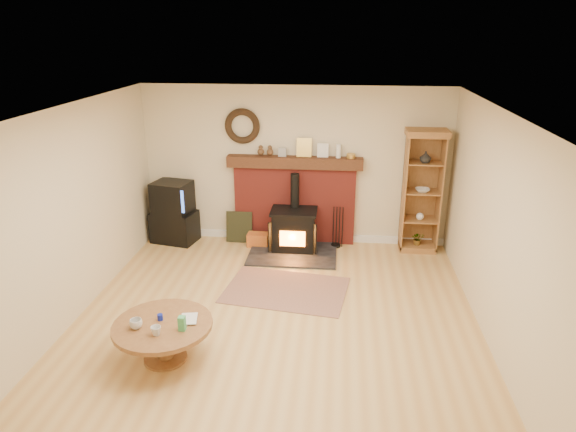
# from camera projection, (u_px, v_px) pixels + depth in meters

# --- Properties ---
(ground) EXTENTS (5.50, 5.50, 0.00)m
(ground) POSITION_uv_depth(u_px,v_px,m) (275.00, 325.00, 6.30)
(ground) COLOR tan
(ground) RESTS_ON ground
(room_shell) EXTENTS (5.02, 5.52, 2.61)m
(room_shell) POSITION_uv_depth(u_px,v_px,m) (273.00, 190.00, 5.79)
(room_shell) COLOR beige
(room_shell) RESTS_ON ground
(chimney_breast) EXTENTS (2.20, 0.22, 1.78)m
(chimney_breast) POSITION_uv_depth(u_px,v_px,m) (295.00, 196.00, 8.51)
(chimney_breast) COLOR #9D2E27
(chimney_breast) RESTS_ON ground
(wood_stove) EXTENTS (1.40, 1.00, 1.25)m
(wood_stove) POSITION_uv_depth(u_px,v_px,m) (294.00, 231.00, 8.30)
(wood_stove) COLOR black
(wood_stove) RESTS_ON ground
(area_rug) EXTENTS (1.79, 1.35, 0.01)m
(area_rug) POSITION_uv_depth(u_px,v_px,m) (286.00, 290.00, 7.14)
(area_rug) COLOR brown
(area_rug) RESTS_ON ground
(tv_unit) EXTENTS (0.80, 0.63, 1.05)m
(tv_unit) POSITION_uv_depth(u_px,v_px,m) (174.00, 213.00, 8.62)
(tv_unit) COLOR black
(tv_unit) RESTS_ON ground
(curio_cabinet) EXTENTS (0.64, 0.46, 1.98)m
(curio_cabinet) POSITION_uv_depth(u_px,v_px,m) (421.00, 191.00, 8.14)
(curio_cabinet) COLOR brown
(curio_cabinet) RESTS_ON ground
(firelog_box) EXTENTS (0.36, 0.23, 0.22)m
(firelog_box) POSITION_uv_depth(u_px,v_px,m) (258.00, 240.00, 8.56)
(firelog_box) COLOR orange
(firelog_box) RESTS_ON ground
(leaning_painting) EXTENTS (0.44, 0.12, 0.53)m
(leaning_painting) POSITION_uv_depth(u_px,v_px,m) (239.00, 227.00, 8.68)
(leaning_painting) COLOR black
(leaning_painting) RESTS_ON ground
(fire_tools) EXTENTS (0.19, 0.16, 0.70)m
(fire_tools) POSITION_uv_depth(u_px,v_px,m) (337.00, 238.00, 8.51)
(fire_tools) COLOR black
(fire_tools) RESTS_ON ground
(coffee_table) EXTENTS (1.07, 1.07, 0.61)m
(coffee_table) POSITION_uv_depth(u_px,v_px,m) (163.00, 330.00, 5.53)
(coffee_table) COLOR brown
(coffee_table) RESTS_ON ground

